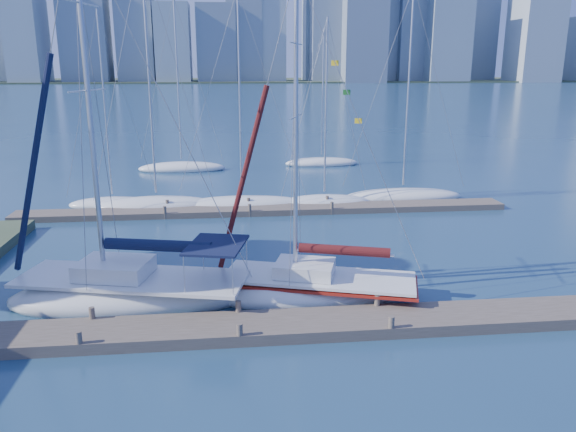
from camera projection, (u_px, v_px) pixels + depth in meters
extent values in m
plane|color=navy|center=(239.00, 334.00, 19.00)|extent=(700.00, 700.00, 0.00)
cube|color=#4D4339|center=(239.00, 328.00, 18.95)|extent=(26.00, 2.00, 0.40)
cube|color=#4D4339|center=(265.00, 210.00, 34.52)|extent=(30.00, 1.80, 0.36)
cube|color=#38472D|center=(226.00, 81.00, 326.19)|extent=(800.00, 100.00, 1.50)
ellipsoid|color=silver|center=(133.00, 297.00, 21.34)|extent=(9.68, 5.11, 1.62)
cube|color=silver|center=(132.00, 278.00, 21.15)|extent=(8.97, 4.71, 0.13)
cube|color=silver|center=(115.00, 268.00, 21.13)|extent=(2.98, 2.52, 0.59)
cylinder|color=silver|center=(89.00, 109.00, 19.64)|extent=(0.19, 0.19, 12.49)
cylinder|color=silver|center=(158.00, 248.00, 20.69)|extent=(4.28, 1.13, 0.11)
cylinder|color=black|center=(158.00, 245.00, 20.66)|extent=(4.01, 1.37, 0.43)
cube|color=black|center=(216.00, 245.00, 20.36)|extent=(2.49, 2.95, 0.09)
ellipsoid|color=silver|center=(319.00, 293.00, 21.83)|extent=(8.32, 4.82, 1.39)
cube|color=silver|center=(319.00, 277.00, 21.66)|extent=(7.70, 4.45, 0.11)
cube|color=silver|center=(305.00, 268.00, 21.68)|extent=(2.62, 2.27, 0.51)
cylinder|color=silver|center=(296.00, 132.00, 20.38)|extent=(0.17, 0.17, 11.03)
cylinder|color=silver|center=(344.00, 253.00, 21.21)|extent=(3.61, 1.20, 0.09)
cylinder|color=#440E12|center=(344.00, 250.00, 21.18)|extent=(3.40, 1.38, 0.37)
cube|color=maroon|center=(319.00, 281.00, 21.70)|extent=(7.89, 4.60, 0.09)
ellipsoid|color=silver|center=(113.00, 204.00, 36.01)|extent=(5.68, 2.44, 0.94)
cylinder|color=silver|center=(105.00, 105.00, 34.38)|extent=(0.10, 0.10, 11.17)
ellipsoid|color=silver|center=(157.00, 206.00, 35.41)|extent=(7.94, 5.21, 1.20)
cylinder|color=silver|center=(149.00, 76.00, 33.33)|extent=(0.13, 0.13, 14.21)
ellipsoid|color=silver|center=(242.00, 204.00, 35.81)|extent=(8.56, 4.27, 1.10)
cylinder|color=silver|center=(240.00, 95.00, 34.04)|extent=(0.12, 0.12, 12.07)
ellipsoid|color=silver|center=(324.00, 203.00, 36.31)|extent=(6.39, 3.71, 1.04)
cylinder|color=silver|center=(326.00, 108.00, 34.73)|extent=(0.11, 0.11, 10.63)
ellipsoid|color=silver|center=(403.00, 197.00, 37.80)|extent=(8.31, 3.23, 1.18)
cylinder|color=silver|center=(408.00, 89.00, 35.95)|extent=(0.13, 0.13, 12.48)
ellipsoid|color=silver|center=(182.00, 168.00, 48.36)|extent=(7.74, 4.22, 1.15)
cylinder|color=silver|center=(178.00, 80.00, 46.45)|extent=(0.13, 0.13, 13.08)
ellipsoid|color=silver|center=(322.00, 163.00, 51.03)|extent=(6.72, 2.39, 1.05)
cylinder|color=silver|center=(323.00, 93.00, 49.42)|extent=(0.11, 0.11, 10.92)
cube|color=gray|center=(26.00, 27.00, 274.45)|extent=(15.59, 23.42, 54.11)
cube|color=slate|center=(85.00, 34.00, 281.44)|extent=(22.76, 17.63, 48.26)
cube|color=#8C9AA8|center=(137.00, 42.00, 305.59)|extent=(15.25, 17.61, 42.23)
cube|color=gray|center=(173.00, 44.00, 284.75)|extent=(17.09, 19.81, 38.91)
cube|color=slate|center=(216.00, 44.00, 288.71)|extent=(19.91, 16.86, 38.88)
cube|color=#8C9AA8|center=(265.00, 12.00, 289.92)|extent=(20.37, 14.99, 70.87)
cube|color=gray|center=(319.00, 15.00, 307.66)|extent=(16.51, 17.46, 71.18)
cube|color=slate|center=(364.00, 10.00, 284.50)|extent=(21.66, 18.95, 71.44)
cube|color=#8C9AA8|center=(393.00, 31.00, 304.46)|extent=(13.13, 17.11, 54.00)
cube|color=gray|center=(447.00, 35.00, 293.27)|extent=(21.60, 18.80, 48.08)
cube|color=slate|center=(479.00, 37.00, 325.08)|extent=(14.79, 17.52, 49.48)
cube|color=#8C9AA8|center=(534.00, 40.00, 298.25)|extent=(21.79, 23.94, 43.69)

